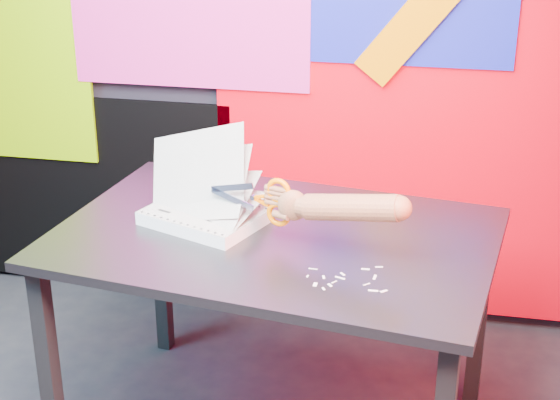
# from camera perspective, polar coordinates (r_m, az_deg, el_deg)

# --- Properties ---
(room) EXTENTS (3.01, 3.01, 2.71)m
(room) POSITION_cam_1_polar(r_m,az_deg,el_deg) (1.93, -11.70, 7.38)
(room) COLOR black
(room) RESTS_ON ground
(backdrop) EXTENTS (2.88, 0.05, 2.08)m
(backdrop) POSITION_cam_1_polar(r_m,az_deg,el_deg) (3.37, -0.74, 7.43)
(backdrop) COLOR #F60012
(backdrop) RESTS_ON ground
(work_table) EXTENTS (1.42, 1.05, 0.75)m
(work_table) POSITION_cam_1_polar(r_m,az_deg,el_deg) (2.63, -0.34, -3.82)
(work_table) COLOR black
(work_table) RESTS_ON ground
(printout_stack) EXTENTS (0.41, 0.36, 0.33)m
(printout_stack) POSITION_cam_1_polar(r_m,az_deg,el_deg) (2.67, -5.07, -0.88)
(printout_stack) COLOR silver
(printout_stack) RESTS_ON work_table
(scissors) EXTENTS (0.26, 0.08, 0.15)m
(scissors) POSITION_cam_1_polar(r_m,az_deg,el_deg) (2.48, -0.47, -0.09)
(scissors) COLOR #AAADD3
(scissors) RESTS_ON printout_stack
(hand_forearm) EXTENTS (0.42, 0.16, 0.14)m
(hand_forearm) POSITION_cam_1_polar(r_m,az_deg,el_deg) (2.39, 4.12, -0.47)
(hand_forearm) COLOR #A86537
(hand_forearm) RESTS_ON work_table
(paper_clippings) EXTENTS (0.23, 0.17, 0.00)m
(paper_clippings) POSITION_cam_1_polar(r_m,az_deg,el_deg) (2.34, 4.61, -5.31)
(paper_clippings) COLOR white
(paper_clippings) RESTS_ON work_table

